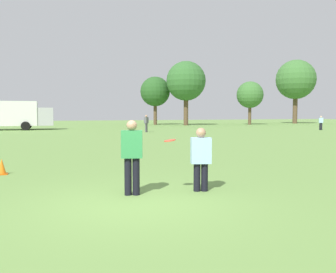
{
  "coord_description": "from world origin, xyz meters",
  "views": [
    {
      "loc": [
        -1.83,
        -7.01,
        1.84
      ],
      "look_at": [
        1.24,
        1.28,
        1.27
      ],
      "focal_mm": 38.41,
      "sensor_mm": 36.0,
      "label": 1
    }
  ],
  "objects": [
    {
      "name": "frisbee",
      "position": [
        1.05,
        0.67,
        1.22
      ],
      "size": [
        0.27,
        0.27,
        0.07
      ],
      "color": "#E54C33"
    },
    {
      "name": "player_defender",
      "position": [
        1.81,
        0.6,
        0.83
      ],
      "size": [
        0.52,
        0.39,
        1.5
      ],
      "color": "black",
      "rests_on": "ground"
    },
    {
      "name": "bystander_field_marshal",
      "position": [
        27.89,
        24.47,
        0.89
      ],
      "size": [
        0.5,
        0.43,
        1.57
      ],
      "color": "black",
      "rests_on": "ground"
    },
    {
      "name": "player_thrower",
      "position": [
        0.18,
        0.77,
        0.95
      ],
      "size": [
        0.53,
        0.4,
        1.69
      ],
      "color": "black",
      "rests_on": "ground"
    },
    {
      "name": "tree_east_oak",
      "position": [
        42.77,
        46.65,
        7.96
      ],
      "size": [
        7.12,
        7.12,
        11.57
      ],
      "color": "brown",
      "rests_on": "ground"
    },
    {
      "name": "tree_east_birch",
      "position": [
        31.31,
        43.86,
        4.88
      ],
      "size": [
        4.36,
        4.36,
        7.09
      ],
      "color": "brown",
      "rests_on": "ground"
    },
    {
      "name": "traffic_cone",
      "position": [
        -2.81,
        4.77,
        0.23
      ],
      "size": [
        0.32,
        0.32,
        0.48
      ],
      "color": "#D8590C",
      "rests_on": "ground"
    },
    {
      "name": "tree_center_elm",
      "position": [
        20.17,
        44.52,
        6.82
      ],
      "size": [
        6.1,
        6.1,
        9.91
      ],
      "color": "brown",
      "rests_on": "ground"
    },
    {
      "name": "tree_west_maple",
      "position": [
        16.49,
        48.62,
        5.37
      ],
      "size": [
        4.8,
        4.8,
        7.8
      ],
      "color": "brown",
      "rests_on": "ground"
    },
    {
      "name": "ground_plane",
      "position": [
        0.0,
        0.0,
        0.0
      ],
      "size": [
        176.06,
        176.06,
        0.0
      ],
      "primitive_type": "plane",
      "color": "#6B9347"
    },
    {
      "name": "bystander_sideline_watcher",
      "position": [
        8.38,
        26.81,
        0.96
      ],
      "size": [
        0.52,
        0.52,
        1.7
      ],
      "color": "#4C4C51",
      "rests_on": "ground"
    },
    {
      "name": "box_truck",
      "position": [
        -4.37,
        36.34,
        1.75
      ],
      "size": [
        8.61,
        3.29,
        3.18
      ],
      "color": "white",
      "rests_on": "ground"
    }
  ]
}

